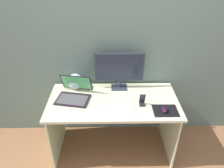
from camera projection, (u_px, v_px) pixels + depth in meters
name	position (u px, v px, depth m)	size (l,w,h in m)	color
ground_plane	(113.00, 147.00, 2.68)	(8.00, 8.00, 0.00)	brown
wall_back	(113.00, 42.00, 2.34)	(6.00, 0.04, 2.50)	slate
desk	(113.00, 111.00, 2.36)	(1.40, 0.68, 0.74)	beige
monitor	(119.00, 69.00, 2.36)	(0.55, 0.14, 0.44)	#27303D
laptop	(74.00, 94.00, 2.30)	(0.40, 0.39, 0.23)	black
fishbowl	(75.00, 81.00, 2.44)	(0.18, 0.18, 0.18)	silver
keyboard_external	(116.00, 112.00, 2.10)	(0.39, 0.13, 0.01)	white
mousepad	(165.00, 111.00, 2.13)	(0.25, 0.20, 0.00)	black
mouse	(164.00, 109.00, 2.11)	(0.06, 0.10, 0.04)	black
phone_in_dock	(142.00, 101.00, 2.19)	(0.06, 0.06, 0.14)	black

